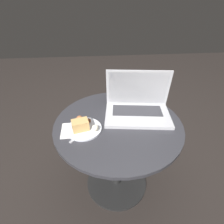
# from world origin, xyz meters

# --- Properties ---
(ground_plane) EXTENTS (6.00, 6.00, 0.00)m
(ground_plane) POSITION_xyz_m (0.00, 0.00, 0.00)
(ground_plane) COLOR black
(table) EXTENTS (0.69, 0.69, 0.54)m
(table) POSITION_xyz_m (0.00, 0.00, 0.39)
(table) COLOR black
(table) RESTS_ON ground_plane
(napkin) EXTENTS (0.17, 0.12, 0.00)m
(napkin) POSITION_xyz_m (-0.21, -0.05, 0.54)
(napkin) COLOR white
(napkin) RESTS_ON table
(laptop) EXTENTS (0.38, 0.27, 0.24)m
(laptop) POSITION_xyz_m (0.12, 0.07, 0.59)
(laptop) COLOR #B2B2B7
(laptop) RESTS_ON table
(beer_glass) EXTENTS (0.06, 0.06, 0.20)m
(beer_glass) POSITION_xyz_m (0.01, 0.21, 0.64)
(beer_glass) COLOR brown
(beer_glass) RESTS_ON table
(snack_plate) EXTENTS (0.18, 0.18, 0.06)m
(snack_plate) POSITION_xyz_m (-0.18, -0.04, 0.56)
(snack_plate) COLOR silver
(snack_plate) RESTS_ON table
(fork) EXTENTS (0.13, 0.14, 0.00)m
(fork) POSITION_xyz_m (-0.18, -0.06, 0.54)
(fork) COLOR #B2B2B7
(fork) RESTS_ON table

